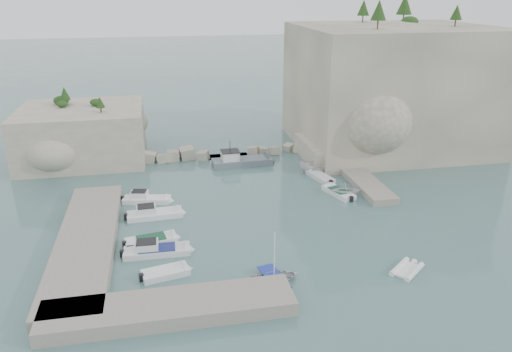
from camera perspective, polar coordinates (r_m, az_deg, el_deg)
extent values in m
plane|color=slate|center=(49.38, 1.37, -5.70)|extent=(400.00, 400.00, 0.00)
cube|color=beige|center=(74.98, 15.09, 9.76)|extent=(26.00, 22.00, 17.00)
cube|color=beige|center=(68.42, 8.76, 2.92)|extent=(8.00, 10.00, 2.50)
cube|color=beige|center=(71.29, -19.16, 4.61)|extent=(16.00, 14.00, 7.00)
cube|color=#9E9689|center=(47.82, -18.82, -7.13)|extent=(5.00, 24.00, 1.10)
cube|color=#9E9689|center=(37.41, -9.85, -14.67)|extent=(18.00, 4.00, 1.10)
cube|color=#9E9689|center=(61.87, 11.62, -0.08)|extent=(3.00, 16.00, 0.80)
cube|color=beige|center=(69.05, -3.41, 2.82)|extent=(28.00, 3.00, 1.40)
imported|color=silver|center=(40.69, 2.07, -12.05)|extent=(4.66, 3.72, 0.86)
imported|color=white|center=(56.95, 10.22, -2.29)|extent=(3.92, 3.58, 1.76)
imported|color=silver|center=(63.62, 7.04, 0.41)|extent=(4.94, 2.44, 1.83)
cylinder|color=white|center=(39.37, 2.12, -8.96)|extent=(0.10, 0.10, 4.20)
cone|color=#1E4219|center=(67.12, 13.87, 17.93)|extent=(1.96, 1.96, 2.45)
cone|color=#1E4219|center=(78.69, 16.64, 18.28)|extent=(2.24, 2.24, 2.80)
cone|color=#1E4219|center=(74.61, 21.96, 16.97)|extent=(1.57, 1.57, 1.96)
cone|color=#1E4219|center=(79.32, 12.19, 18.30)|extent=(1.79, 1.79, 2.24)
cone|color=#1E4219|center=(72.38, -21.04, 8.81)|extent=(1.40, 1.40, 1.75)
cone|color=#1E4219|center=(66.89, -17.39, 8.06)|extent=(1.12, 1.12, 1.40)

